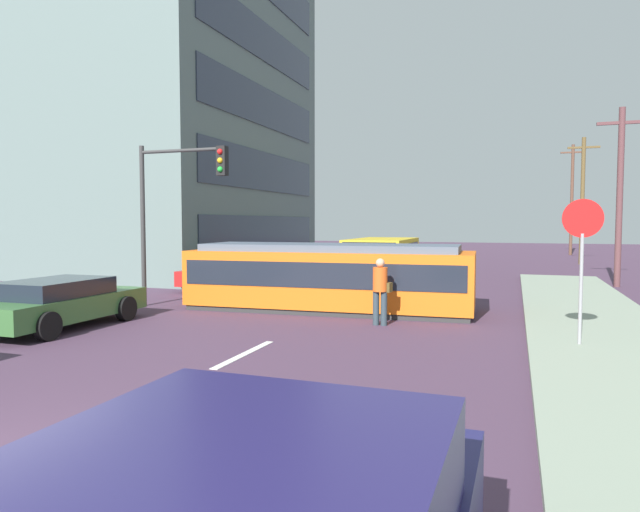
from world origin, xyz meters
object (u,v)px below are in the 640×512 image
Objects in this scene: parked_sedan_mid at (59,302)px; parked_sedan_far at (226,272)px; pedestrian_crossing at (380,288)px; utility_pole_far at (582,198)px; traffic_light_mast at (176,193)px; city_bus at (382,256)px; utility_pole_distant at (572,198)px; utility_pole_mid at (620,193)px; streetcar_tram at (329,276)px; stop_sign at (582,241)px.

parked_sedan_mid is 0.97× the size of parked_sedan_far.
utility_pole_far is (6.96, 23.81, 3.07)m from pedestrian_crossing.
traffic_light_mast is (1.12, -5.08, 2.81)m from parked_sedan_far.
traffic_light_mast is 26.61m from utility_pole_far.
city_bus is 0.60× the size of utility_pole_distant.
parked_sedan_far is 0.59× the size of utility_pole_far.
utility_pole_far reaches higher than utility_pole_mid.
utility_pole_distant is at bearing 88.17° from utility_pole_far.
parked_sedan_far is at bearing 91.63° from parked_sedan_mid.
traffic_light_mast is at bearing -142.08° from utility_pole_mid.
utility_pole_far is (14.48, 17.92, 3.39)m from parked_sedan_far.
pedestrian_crossing is at bearing -121.90° from utility_pole_mid.
utility_pole_mid reaches higher than streetcar_tram.
utility_pole_mid is at bearing 58.10° from pedestrian_crossing.
stop_sign is at bearing -101.67° from utility_pole_mid.
traffic_light_mast is (-3.88, -10.40, 2.39)m from city_bus.
pedestrian_crossing reaches higher than parked_sedan_far.
utility_pole_mid reaches higher than parked_sedan_far.
parked_sedan_mid is (-4.76, -14.10, -0.42)m from city_bus.
utility_pole_far reaches higher than stop_sign.
stop_sign is 36.09m from utility_pole_distant.
traffic_light_mast reaches higher than pedestrian_crossing.
traffic_light_mast reaches higher than streetcar_tram.
pedestrian_crossing is 24.99m from utility_pole_far.
stop_sign is 0.59× the size of traffic_light_mast.
parked_sedan_mid is 1.52× the size of stop_sign.
city_bus is (-0.55, 9.28, 0.05)m from streetcar_tram.
streetcar_tram is 7.18m from parked_sedan_mid.
utility_pole_distant is at bearing 62.59° from parked_sedan_far.
utility_pole_mid is (13.40, 10.44, 0.27)m from traffic_light_mast.
parked_sedan_mid is at bearing -158.29° from pedestrian_crossing.
pedestrian_crossing is at bearing -7.19° from traffic_light_mast.
utility_pole_far reaches higher than city_bus.
stop_sign is (4.38, -1.43, 1.25)m from pedestrian_crossing.
streetcar_tram is 1.85× the size of parked_sedan_far.
utility_pole_mid is at bearing 0.25° from city_bus.
pedestrian_crossing is 0.19× the size of utility_pole_distant.
stop_sign is 0.41× the size of utility_pole_mid.
stop_sign is 11.08m from traffic_light_mast.
traffic_light_mast is (0.87, 3.70, 2.81)m from parked_sedan_mid.
streetcar_tram is 13.22m from utility_pole_mid.
parked_sedan_mid is at bearing -135.26° from utility_pole_mid.
utility_pole_far reaches higher than streetcar_tram.
utility_pole_distant is (9.81, 23.26, 3.44)m from city_bus.
stop_sign is (6.90, -12.64, 1.15)m from city_bus.
streetcar_tram is at bearing 152.12° from stop_sign.
streetcar_tram is 1.61× the size of city_bus.
utility_pole_distant reaches higher than pedestrian_crossing.
utility_pole_distant is at bearing 74.11° from streetcar_tram.
city_bus is at bearing 93.38° from streetcar_tram.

